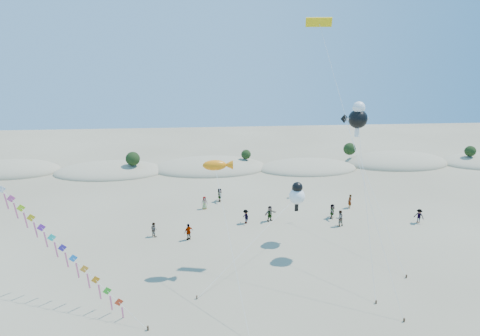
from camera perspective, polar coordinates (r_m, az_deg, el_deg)
name	(u,v)px	position (r m, az deg, el deg)	size (l,w,h in m)	color
dune_ridge	(216,168)	(66.12, -3.39, 0.01)	(145.30, 11.49, 5.57)	gray
kite_train	(3,191)	(38.24, -30.67, -2.87)	(23.26, 14.73, 16.08)	#3F2D1E
fish_kite	(218,166)	(34.20, -3.14, 0.34)	(3.13, 10.63, 10.20)	#3F2D1E
cartoon_kite_low	(297,194)	(40.89, 8.10, -3.74)	(10.89, 10.18, 6.44)	#3F2D1E
cartoon_kite_high	(358,117)	(38.52, 16.44, 7.00)	(2.00, 10.24, 14.67)	#3F2D1E
parafoil_kite	(320,27)	(37.42, 11.35, 19.01)	(5.47, 13.00, 21.87)	#3F2D1E
dark_kite	(359,156)	(44.10, 16.54, 1.71)	(2.26, 14.30, 12.14)	#3F2D1E
beachgoers	(279,211)	(47.45, 5.54, -6.15)	(30.90, 11.91, 1.86)	slate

